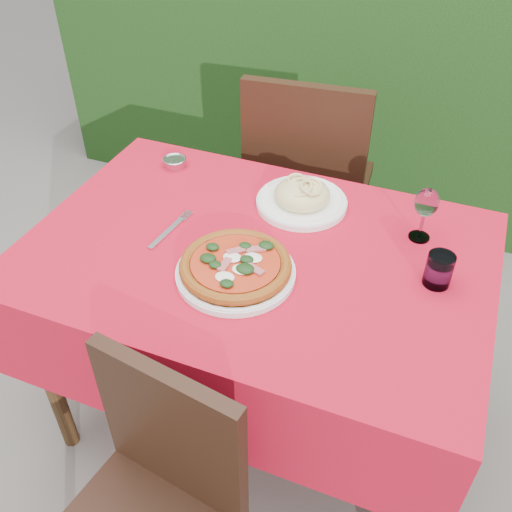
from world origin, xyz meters
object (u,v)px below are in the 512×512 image
at_px(chair_far, 307,179).
at_px(steel_ramekin, 175,163).
at_px(chair_near, 153,500).
at_px(pizza_plate, 236,268).
at_px(pasta_plate, 302,198).
at_px(water_glass, 439,271).
at_px(wine_glass, 426,205).
at_px(fork, 167,233).

relative_size(chair_far, steel_ramekin, 13.72).
height_order(chair_near, chair_far, chair_far).
xyz_separation_m(pizza_plate, pasta_plate, (0.06, 0.36, 0.00)).
relative_size(chair_near, steel_ramekin, 11.62).
height_order(pizza_plate, pasta_plate, pasta_plate).
relative_size(chair_far, pasta_plate, 3.60).
bearing_deg(water_glass, chair_near, -126.09).
bearing_deg(steel_ramekin, pizza_plate, -46.43).
xyz_separation_m(chair_near, pasta_plate, (0.05, 0.86, 0.30)).
bearing_deg(pizza_plate, wine_glass, 39.18).
relative_size(chair_near, water_glass, 9.27).
bearing_deg(pizza_plate, chair_far, 93.85).
distance_m(pizza_plate, water_glass, 0.51).
bearing_deg(water_glass, pasta_plate, 154.56).
bearing_deg(steel_ramekin, chair_far, 47.37).
bearing_deg(pasta_plate, wine_glass, -4.63).
height_order(chair_near, pasta_plate, chair_near).
bearing_deg(pizza_plate, fork, 160.66).
bearing_deg(water_glass, pizza_plate, -161.46).
bearing_deg(fork, water_glass, 12.00).
distance_m(pasta_plate, water_glass, 0.47).
xyz_separation_m(chair_near, water_glass, (0.48, 0.66, 0.31)).
xyz_separation_m(pasta_plate, water_glass, (0.43, -0.20, 0.01)).
distance_m(chair_near, wine_glass, 1.00).
xyz_separation_m(chair_far, wine_glass, (0.47, -0.47, 0.30)).
xyz_separation_m(wine_glass, steel_ramekin, (-0.82, 0.09, -0.10)).
bearing_deg(pizza_plate, pasta_plate, 81.10).
bearing_deg(chair_near, water_glass, 62.58).
distance_m(water_glass, steel_ramekin, 0.92).
bearing_deg(pizza_plate, water_glass, 18.54).
bearing_deg(chair_near, chair_far, 101.21).
xyz_separation_m(water_glass, steel_ramekin, (-0.89, 0.26, -0.03)).
height_order(chair_far, wine_glass, chair_far).
xyz_separation_m(water_glass, wine_glass, (-0.07, 0.17, 0.07)).
xyz_separation_m(chair_near, wine_glass, (0.41, 0.83, 0.38)).
bearing_deg(chair_near, pasta_plate, 95.10).
xyz_separation_m(chair_far, pasta_plate, (0.11, -0.44, 0.21)).
height_order(chair_near, wine_glass, wine_glass).
relative_size(pizza_plate, water_glass, 4.01).
height_order(pizza_plate, wine_glass, wine_glass).
distance_m(pizza_plate, steel_ramekin, 0.58).
relative_size(pasta_plate, wine_glass, 1.70).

